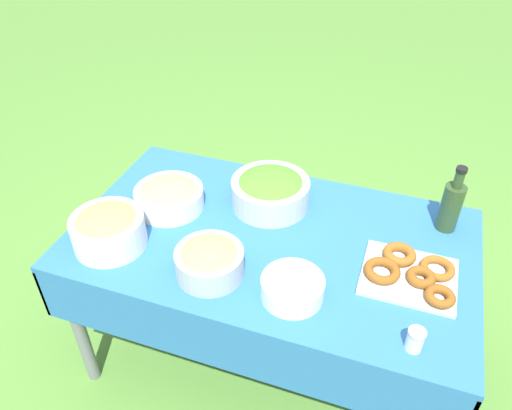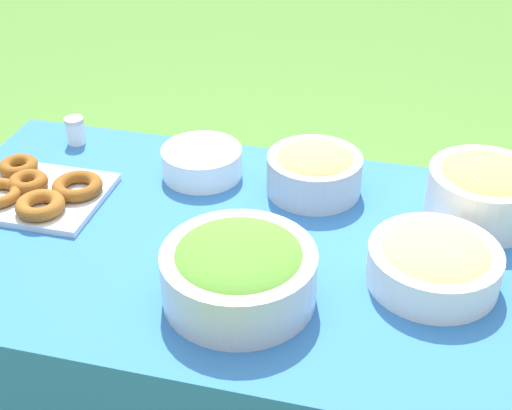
% 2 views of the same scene
% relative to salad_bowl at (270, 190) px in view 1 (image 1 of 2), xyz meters
% --- Properties ---
extents(ground_plane, '(14.00, 14.00, 0.00)m').
position_rel_salad_bowl_xyz_m(ground_plane, '(0.07, -0.18, -0.75)').
color(ground_plane, '#568C38').
extents(picnic_table, '(1.45, 0.84, 0.68)m').
position_rel_salad_bowl_xyz_m(picnic_table, '(0.07, -0.18, -0.16)').
color(picnic_table, '#2D6BB2').
rests_on(picnic_table, ground_plane).
extents(salad_bowl, '(0.30, 0.30, 0.13)m').
position_rel_salad_bowl_xyz_m(salad_bowl, '(0.00, 0.00, 0.00)').
color(salad_bowl, silver).
rests_on(salad_bowl, picnic_table).
extents(pasta_bowl, '(0.27, 0.27, 0.10)m').
position_rel_salad_bowl_xyz_m(pasta_bowl, '(-0.36, -0.14, -0.02)').
color(pasta_bowl, white).
rests_on(pasta_bowl, picnic_table).
extents(donut_platter, '(0.32, 0.27, 0.05)m').
position_rel_salad_bowl_xyz_m(donut_platter, '(0.56, -0.23, -0.05)').
color(donut_platter, silver).
rests_on(donut_platter, picnic_table).
extents(plate_stack, '(0.20, 0.20, 0.07)m').
position_rel_salad_bowl_xyz_m(plate_stack, '(0.21, -0.43, -0.03)').
color(plate_stack, white).
rests_on(plate_stack, picnic_table).
extents(olive_oil_bottle, '(0.07, 0.07, 0.26)m').
position_rel_salad_bowl_xyz_m(olive_oil_bottle, '(0.66, 0.08, 0.04)').
color(olive_oil_bottle, '#2D4723').
rests_on(olive_oil_bottle, picnic_table).
extents(bread_bowl, '(0.23, 0.23, 0.12)m').
position_rel_salad_bowl_xyz_m(bread_bowl, '(-0.07, -0.42, -0.01)').
color(bread_bowl, '#B2B7BC').
rests_on(bread_bowl, picnic_table).
extents(fruit_bowl, '(0.26, 0.26, 0.14)m').
position_rel_salad_bowl_xyz_m(fruit_bowl, '(-0.46, -0.41, 0.00)').
color(fruit_bowl, white).
rests_on(fruit_bowl, picnic_table).
extents(salt_shaker, '(0.05, 0.05, 0.07)m').
position_rel_salad_bowl_xyz_m(salt_shaker, '(0.60, -0.51, -0.03)').
color(salt_shaker, white).
rests_on(salt_shaker, picnic_table).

